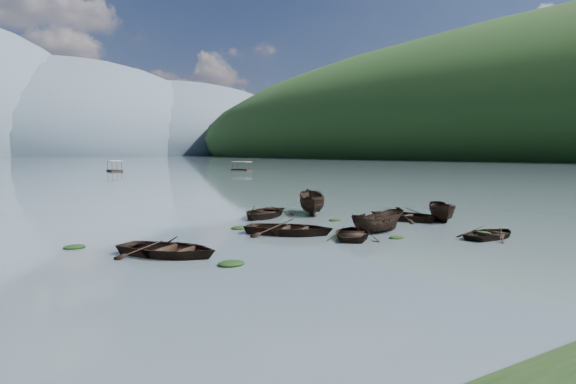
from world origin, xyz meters
TOP-DOWN VIEW (x-y plane):
  - ground_plane at (0.00, 0.00)m, footprint 2400.00×2400.00m
  - haze_mtn_c at (140.00, 900.00)m, footprint 520.00×520.00m
  - haze_mtn_d at (320.00, 900.00)m, footprint 520.00×520.00m
  - rowboat_0 at (-11.08, 5.05)m, footprint 5.68×6.04m
  - rowboat_1 at (-0.75, 4.31)m, footprint 4.86×5.00m
  - rowboat_2 at (1.56, 4.80)m, footprint 4.18×1.85m
  - rowboat_3 at (7.02, 8.15)m, footprint 4.89×5.82m
  - rowboat_4 at (5.63, 0.08)m, footprint 4.35×3.36m
  - rowboat_5 at (8.92, 6.24)m, footprint 3.68×4.09m
  - rowboat_6 at (-3.09, 7.16)m, footprint 6.12×6.27m
  - rowboat_7 at (-0.37, 14.71)m, footprint 6.29×6.04m
  - rowboat_8 at (3.72, 14.43)m, footprint 4.22×5.26m
  - weed_clump_0 at (-9.59, 1.73)m, footprint 1.18×0.96m
  - weed_clump_1 at (1.09, 2.78)m, footprint 0.92×0.74m
  - weed_clump_2 at (5.82, 0.85)m, footprint 1.37×1.10m
  - weed_clump_3 at (2.81, 10.34)m, footprint 0.92×0.78m
  - weed_clump_4 at (3.98, 7.21)m, footprint 1.19×0.94m
  - weed_clump_5 at (-14.28, 9.41)m, footprint 1.08×0.87m
  - weed_clump_6 at (-4.46, 10.67)m, footprint 1.08×0.90m
  - weed_clump_7 at (10.07, 11.87)m, footprint 1.14×0.91m
  - pontoon_centre at (14.71, 112.98)m, footprint 3.26×6.90m
  - pontoon_right at (45.34, 103.44)m, footprint 4.21×6.18m

SIDE VIEW (x-z plane):
  - ground_plane at x=0.00m, z-range 0.00..0.00m
  - haze_mtn_c at x=140.00m, z-range -130.00..130.00m
  - haze_mtn_d at x=320.00m, z-range -110.00..110.00m
  - rowboat_0 at x=-11.08m, z-range -0.51..0.51m
  - rowboat_1 at x=-0.75m, z-range -0.42..0.42m
  - rowboat_2 at x=1.56m, z-range -0.79..0.79m
  - rowboat_3 at x=7.02m, z-range -0.52..0.52m
  - rowboat_4 at x=5.63m, z-range -0.42..0.42m
  - rowboat_5 at x=8.92m, z-range -0.78..0.78m
  - rowboat_6 at x=-3.09m, z-range -0.53..0.53m
  - rowboat_7 at x=-0.37m, z-range -0.53..0.53m
  - rowboat_8 at x=3.72m, z-range -0.97..0.97m
  - weed_clump_0 at x=-9.59m, z-range -0.13..0.13m
  - weed_clump_1 at x=1.09m, z-range -0.10..0.10m
  - weed_clump_2 at x=5.82m, z-range -0.15..0.15m
  - weed_clump_3 at x=2.81m, z-range -0.10..0.10m
  - weed_clump_4 at x=3.98m, z-range -0.12..0.12m
  - weed_clump_5 at x=-14.28m, z-range -0.11..0.11m
  - weed_clump_6 at x=-4.46m, z-range -0.11..0.11m
  - weed_clump_7 at x=10.07m, z-range -0.12..0.12m
  - pontoon_centre at x=14.71m, z-range -1.29..1.29m
  - pontoon_right at x=45.34m, z-range -1.09..1.09m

